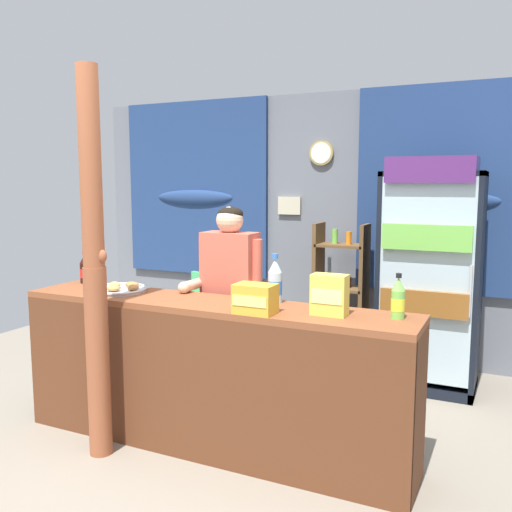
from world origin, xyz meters
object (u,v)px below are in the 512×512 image
soda_bottle_water (275,282)px  snack_box_choco_powder (255,299)px  soda_bottle_cola (85,270)px  stall_counter (202,365)px  soda_bottle_lime_soda (398,299)px  timber_post (95,275)px  snack_box_instant_noodle (329,295)px  shopkeeper (230,288)px  plastic_lawn_chair (195,314)px  bottle_shelf_rack (341,293)px  pastry_tray (117,289)px  drink_fridge (430,264)px

soda_bottle_water → snack_box_choco_powder: soda_bottle_water is taller
snack_box_choco_powder → soda_bottle_cola: bearing=167.9°
stall_counter → soda_bottle_lime_soda: bearing=8.3°
timber_post → soda_bottle_lime_soda: timber_post is taller
timber_post → snack_box_instant_noodle: bearing=15.0°
shopkeeper → soda_bottle_lime_soda: size_ratio=6.07×
timber_post → soda_bottle_cola: size_ratio=9.97×
snack_box_instant_noodle → plastic_lawn_chair: bearing=142.0°
timber_post → bottle_shelf_rack: size_ratio=1.79×
stall_counter → plastic_lawn_chair: 1.72m
plastic_lawn_chair → soda_bottle_cola: soda_bottle_cola is taller
timber_post → shopkeeper: size_ratio=1.55×
bottle_shelf_rack → pastry_tray: bearing=-118.1°
plastic_lawn_chair → shopkeeper: (0.86, -0.91, 0.47)m
soda_bottle_water → snack_box_instant_noodle: bearing=-23.0°
snack_box_choco_powder → pastry_tray: 1.15m
bottle_shelf_rack → snack_box_instant_noodle: 2.05m
stall_counter → soda_bottle_water: bearing=33.7°
timber_post → soda_bottle_cola: (-0.60, 0.56, -0.09)m
soda_bottle_water → soda_bottle_cola: (-1.56, 0.02, -0.03)m
shopkeeper → soda_bottle_cola: 1.13m
timber_post → snack_box_choco_powder: 1.01m
timber_post → soda_bottle_lime_soda: 1.80m
timber_post → bottle_shelf_rack: (0.87, 2.32, -0.46)m
stall_counter → timber_post: timber_post is taller
soda_bottle_lime_soda → snack_box_instant_noodle: soda_bottle_lime_soda is taller
soda_bottle_cola → soda_bottle_lime_soda: (2.34, -0.11, 0.01)m
timber_post → bottle_shelf_rack: timber_post is taller
stall_counter → drink_fridge: 2.15m
drink_fridge → soda_bottle_water: (-0.73, -1.53, 0.04)m
bottle_shelf_rack → snack_box_choco_powder: bottle_shelf_rack is taller
drink_fridge → bottle_shelf_rack: bearing=163.3°
soda_bottle_lime_soda → snack_box_instant_noodle: bearing=-166.6°
drink_fridge → soda_bottle_water: 1.69m
stall_counter → soda_bottle_cola: 1.30m
shopkeeper → soda_bottle_lime_soda: (1.24, -0.36, 0.10)m
stall_counter → snack_box_instant_noodle: bearing=5.9°
drink_fridge → snack_box_choco_powder: (-0.71, -1.84, -0.00)m
soda_bottle_lime_soda → soda_bottle_cola: bearing=177.3°
timber_post → snack_box_instant_noodle: (1.38, 0.37, -0.07)m
soda_bottle_cola → pastry_tray: bearing=-20.8°
timber_post → stall_counter: bearing=26.2°
shopkeeper → timber_post: bearing=-121.4°
plastic_lawn_chair → snack_box_instant_noodle: (1.74, -1.36, 0.58)m
stall_counter → drink_fridge: (1.11, 1.78, 0.47)m
snack_box_choco_powder → stall_counter: bearing=171.7°
snack_box_instant_noodle → drink_fridge: bearing=79.5°
timber_post → soda_bottle_cola: bearing=136.6°
bottle_shelf_rack → snack_box_instant_noodle: (0.51, -1.95, 0.39)m
soda_bottle_lime_soda → snack_box_choco_powder: 0.80m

